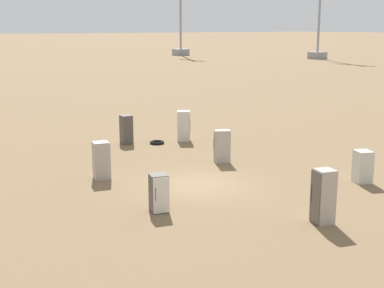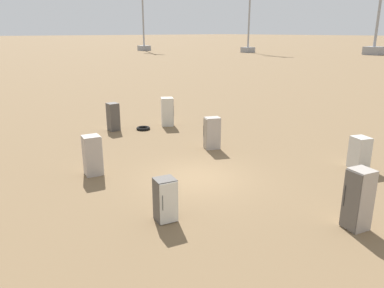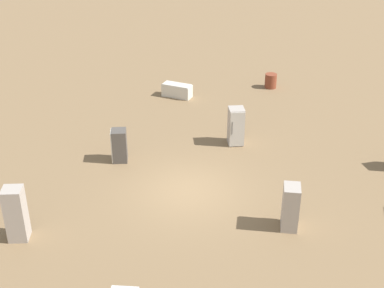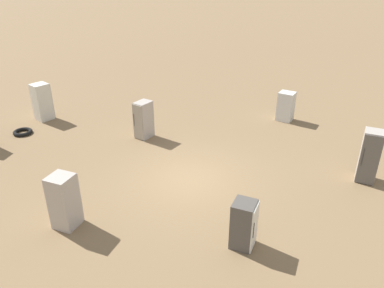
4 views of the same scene
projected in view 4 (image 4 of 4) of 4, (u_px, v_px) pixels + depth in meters
ground_plane at (189, 179)px, 13.52m from camera, size 1000.00×1000.00×0.00m
discarded_fridge_0 at (286, 106)px, 18.16m from camera, size 0.91×0.90×1.42m
discarded_fridge_2 at (144, 120)px, 16.38m from camera, size 0.82×0.93×1.64m
discarded_fridge_3 at (370, 156)px, 13.07m from camera, size 0.78×0.81×1.93m
discarded_fridge_4 at (42, 102)px, 18.17m from camera, size 0.96×0.99×1.81m
discarded_fridge_6 at (64, 201)px, 10.87m from camera, size 0.79×0.84×1.69m
discarded_fridge_7 at (244, 225)px, 10.14m from camera, size 0.76×0.76×1.41m
scrap_tire at (23, 132)px, 17.00m from camera, size 0.84×0.84×0.16m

